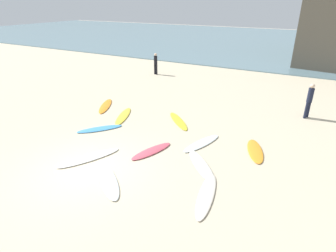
% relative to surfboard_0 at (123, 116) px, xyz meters
% --- Properties ---
extents(ground_plane, '(120.00, 120.00, 0.00)m').
position_rel_surfboard_0_xyz_m(ground_plane, '(1.88, -4.68, -0.03)').
color(ground_plane, beige).
extents(ocean_water, '(120.00, 40.00, 0.08)m').
position_rel_surfboard_0_xyz_m(ocean_water, '(1.88, 33.69, 0.01)').
color(ocean_water, slate).
rests_on(ocean_water, ground_plane).
extents(surfboard_0, '(1.37, 2.46, 0.07)m').
position_rel_surfboard_0_xyz_m(surfboard_0, '(0.00, 0.00, 0.00)').
color(surfboard_0, yellow).
rests_on(surfboard_0, ground_plane).
extents(surfboard_1, '(1.24, 2.11, 0.07)m').
position_rel_surfboard_0_xyz_m(surfboard_1, '(7.03, -0.42, 0.00)').
color(surfboard_1, orange).
rests_on(surfboard_1, ground_plane).
extents(surfboard_2, '(1.14, 2.29, 0.08)m').
position_rel_surfboard_0_xyz_m(surfboard_2, '(4.86, -0.86, 0.00)').
color(surfboard_2, white).
rests_on(surfboard_2, ground_plane).
extents(surfboard_3, '(1.13, 2.09, 0.08)m').
position_rel_surfboard_0_xyz_m(surfboard_3, '(3.30, -2.48, 0.00)').
color(surfboard_3, '#D14F60').
rests_on(surfboard_3, ground_plane).
extents(surfboard_4, '(1.61, 2.50, 0.07)m').
position_rel_surfboard_0_xyz_m(surfboard_4, '(1.43, -4.10, 0.00)').
color(surfboard_4, silver).
rests_on(surfboard_4, ground_plane).
extents(surfboard_5, '(0.94, 2.48, 0.07)m').
position_rel_surfboard_0_xyz_m(surfboard_5, '(6.31, -4.03, 0.00)').
color(surfboard_5, '#F0E2CE').
rests_on(surfboard_5, ground_plane).
extents(surfboard_6, '(1.76, 1.99, 0.07)m').
position_rel_surfboard_0_xyz_m(surfboard_6, '(-0.02, -1.83, 0.00)').
color(surfboard_6, '#4495D2').
rests_on(surfboard_6, ground_plane).
extents(surfboard_7, '(2.04, 1.83, 0.07)m').
position_rel_surfboard_0_xyz_m(surfboard_7, '(3.12, -4.95, 0.00)').
color(surfboard_7, silver).
rests_on(surfboard_7, ground_plane).
extents(surfboard_8, '(2.04, 2.06, 0.06)m').
position_rel_surfboard_0_xyz_m(surfboard_8, '(2.87, 0.83, -0.00)').
color(surfboard_8, yellow).
rests_on(surfboard_8, ground_plane).
extents(surfboard_9, '(1.61, 2.39, 0.07)m').
position_rel_surfboard_0_xyz_m(surfboard_9, '(-1.85, 0.75, 0.00)').
color(surfboard_9, orange).
rests_on(surfboard_9, ground_plane).
extents(surfboard_10, '(1.98, 2.08, 0.09)m').
position_rel_surfboard_0_xyz_m(surfboard_10, '(5.51, -2.51, 0.01)').
color(surfboard_10, white).
rests_on(surfboard_10, ground_plane).
extents(beachgoer_near, '(0.38, 0.38, 1.85)m').
position_rel_surfboard_0_xyz_m(beachgoer_near, '(8.55, 4.50, 1.01)').
color(beachgoer_near, '#191E33').
rests_on(beachgoer_near, ground_plane).
extents(beachgoer_mid, '(0.34, 0.34, 1.74)m').
position_rel_surfboard_0_xyz_m(beachgoer_mid, '(-3.20, 8.73, 0.94)').
color(beachgoer_mid, black).
rests_on(beachgoer_mid, ground_plane).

